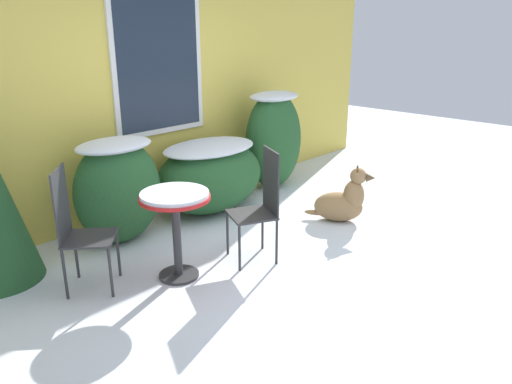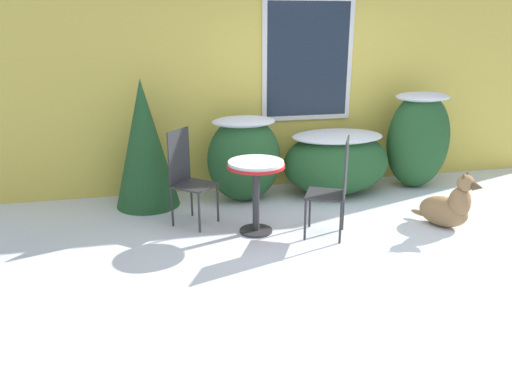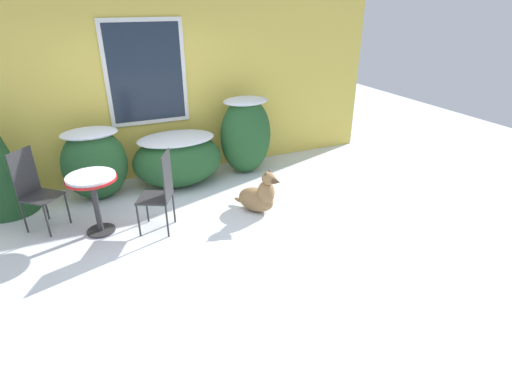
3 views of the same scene
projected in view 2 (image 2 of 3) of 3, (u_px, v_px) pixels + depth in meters
ground_plane at (364, 248)px, 4.95m from camera, size 16.00×16.00×0.00m
house_wall at (301, 73)px, 6.50m from camera, size 8.00×0.10×2.97m
shrub_left at (244, 157)px, 6.10m from camera, size 0.91×0.64×1.06m
shrub_middle at (336, 161)px, 6.37m from camera, size 1.38×0.93×0.82m
shrub_right at (418, 138)px, 6.59m from camera, size 0.86×0.61×1.28m
evergreen_bush at (144, 144)px, 5.88m from camera, size 0.76×0.76×1.52m
patio_table at (256, 176)px, 5.13m from camera, size 0.60×0.60×0.78m
patio_chair_near_table at (188, 175)px, 5.41m from camera, size 0.55×0.55×1.04m
patio_chair_far_side at (335, 185)px, 5.06m from camera, size 0.53×0.53×1.04m
dog at (449, 207)px, 5.40m from camera, size 0.57×0.68×0.64m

